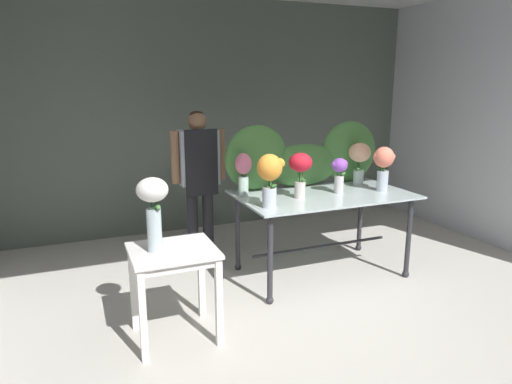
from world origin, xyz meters
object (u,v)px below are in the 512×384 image
(florist, at_px, (199,170))
(vase_white_roses_tall, at_px, (153,206))
(display_table_glass, at_px, (322,206))
(vase_peach_snapdragons, at_px, (359,158))
(vase_rosy_hydrangea, at_px, (243,172))
(vase_sunset_anemones, at_px, (270,175))
(vase_crimson_roses, at_px, (300,168))
(side_table_white, at_px, (173,262))
(vase_violet_peonies, at_px, (340,172))
(vase_coral_stock, at_px, (383,164))

(florist, relative_size, vase_white_roses_tall, 2.97)
(display_table_glass, height_order, vase_peach_snapdragons, vase_peach_snapdragons)
(vase_rosy_hydrangea, xyz_separation_m, vase_sunset_anemones, (0.07, -0.47, 0.05))
(florist, height_order, vase_crimson_roses, florist)
(display_table_glass, relative_size, vase_crimson_roses, 3.96)
(side_table_white, relative_size, vase_violet_peonies, 2.05)
(florist, distance_m, vase_crimson_roses, 1.18)
(vase_violet_peonies, bearing_deg, vase_white_roses_tall, -163.05)
(florist, relative_size, vase_violet_peonies, 4.67)
(vase_peach_snapdragons, height_order, vase_sunset_anemones, vase_sunset_anemones)
(vase_rosy_hydrangea, height_order, vase_coral_stock, vase_coral_stock)
(florist, xyz_separation_m, vase_rosy_hydrangea, (0.26, -0.65, 0.08))
(vase_crimson_roses, bearing_deg, vase_rosy_hydrangea, 149.83)
(vase_sunset_anemones, bearing_deg, florist, 106.53)
(vase_violet_peonies, bearing_deg, vase_crimson_roses, -175.71)
(vase_rosy_hydrangea, distance_m, vase_coral_stock, 1.42)
(vase_white_roses_tall, bearing_deg, display_table_glass, 19.49)
(side_table_white, relative_size, vase_coral_stock, 1.60)
(vase_peach_snapdragons, bearing_deg, side_table_white, -159.25)
(display_table_glass, distance_m, vase_white_roses_tall, 1.92)
(vase_crimson_roses, height_order, vase_rosy_hydrangea, vase_crimson_roses)
(display_table_glass, height_order, vase_white_roses_tall, vase_white_roses_tall)
(vase_coral_stock, bearing_deg, vase_rosy_hydrangea, 166.77)
(side_table_white, relative_size, vase_sunset_anemones, 1.52)
(display_table_glass, xyz_separation_m, vase_rosy_hydrangea, (-0.77, 0.20, 0.37))
(florist, relative_size, vase_sunset_anemones, 3.45)
(vase_peach_snapdragons, height_order, vase_rosy_hydrangea, vase_peach_snapdragons)
(display_table_glass, distance_m, vase_rosy_hydrangea, 0.88)
(side_table_white, height_order, florist, florist)
(florist, bearing_deg, vase_crimson_roses, -51.46)
(display_table_glass, relative_size, vase_sunset_anemones, 3.61)
(display_table_glass, height_order, vase_coral_stock, vase_coral_stock)
(vase_violet_peonies, bearing_deg, vase_rosy_hydrangea, 165.54)
(vase_peach_snapdragons, height_order, vase_coral_stock, vase_peach_snapdragons)
(display_table_glass, bearing_deg, vase_rosy_hydrangea, 165.43)
(side_table_white, xyz_separation_m, vase_peach_snapdragons, (2.21, 0.84, 0.53))
(display_table_glass, bearing_deg, vase_white_roses_tall, -160.51)
(vase_violet_peonies, bearing_deg, vase_coral_stock, -10.68)
(side_table_white, bearing_deg, vase_crimson_roses, 22.35)
(side_table_white, bearing_deg, vase_sunset_anemones, 20.57)
(vase_crimson_roses, xyz_separation_m, vase_coral_stock, (0.91, -0.05, -0.01))
(side_table_white, xyz_separation_m, vase_white_roses_tall, (-0.13, -0.00, 0.46))
(display_table_glass, relative_size, vase_white_roses_tall, 3.11)
(display_table_glass, height_order, vase_crimson_roses, vase_crimson_roses)
(florist, relative_size, vase_rosy_hydrangea, 3.90)
(vase_crimson_roses, relative_size, vase_white_roses_tall, 0.79)
(vase_sunset_anemones, relative_size, vase_white_roses_tall, 0.86)
(vase_crimson_roses, xyz_separation_m, vase_rosy_hydrangea, (-0.47, 0.27, -0.05))
(vase_rosy_hydrangea, relative_size, vase_white_roses_tall, 0.76)
(florist, distance_m, vase_peach_snapdragons, 1.72)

